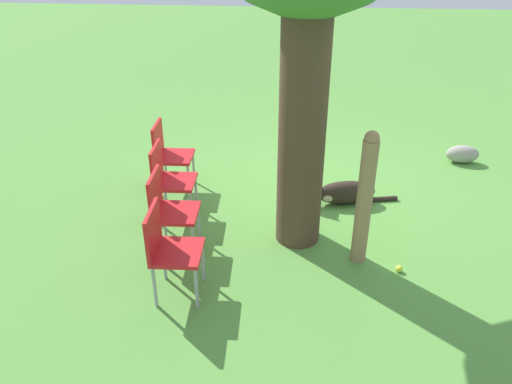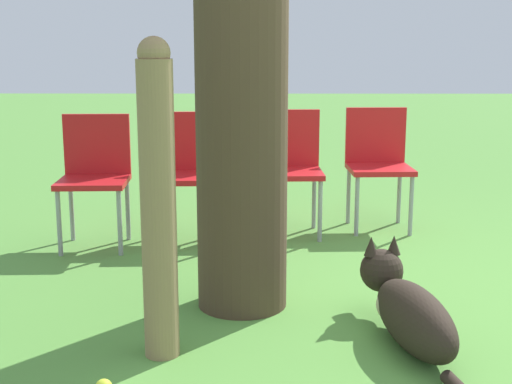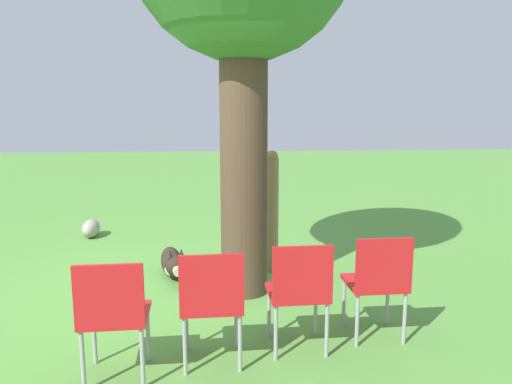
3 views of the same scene
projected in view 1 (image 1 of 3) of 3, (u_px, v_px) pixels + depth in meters
The scene contains 9 objects.
ground_plane at pixel (306, 195), 6.11m from camera, with size 30.00×30.00×0.00m, color #56933D.
dog at pixel (339, 192), 5.85m from camera, with size 1.21×0.39×0.41m.
fence_post at pixel (365, 199), 4.63m from camera, with size 0.15×0.15×1.36m.
red_chair_0 at pixel (168, 152), 6.01m from camera, with size 0.44×0.46×0.86m.
red_chair_1 at pixel (168, 176), 5.43m from camera, with size 0.44×0.46×0.86m.
red_chair_2 at pixel (168, 207), 4.85m from camera, with size 0.44×0.46×0.86m.
red_chair_3 at pixel (168, 246), 4.27m from camera, with size 0.44×0.46×0.86m.
tennis_ball at pixel (399, 269), 4.76m from camera, with size 0.07×0.07×0.07m.
garden_rock at pixel (462, 154), 6.87m from camera, with size 0.44×0.23×0.25m.
Camera 1 is at (0.13, 5.37, 2.97)m, focal length 35.00 mm.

